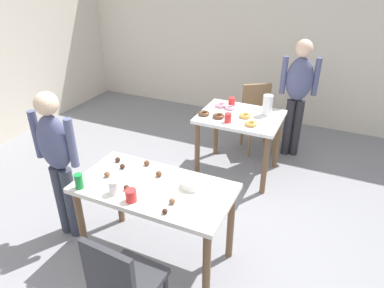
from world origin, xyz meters
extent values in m
plane|color=gray|center=(0.00, 0.00, 0.00)|extent=(6.40, 6.40, 0.00)
cube|color=beige|center=(0.00, 3.20, 1.30)|extent=(6.40, 0.10, 2.60)
cube|color=silver|center=(-0.12, -0.20, 0.73)|extent=(1.25, 0.65, 0.04)
cylinder|color=brown|center=(-0.68, -0.47, 0.35)|extent=(0.06, 0.06, 0.71)
cylinder|color=brown|center=(0.45, -0.47, 0.35)|extent=(0.06, 0.06, 0.71)
cylinder|color=brown|center=(-0.68, 0.06, 0.35)|extent=(0.06, 0.06, 0.71)
cylinder|color=brown|center=(0.45, 0.06, 0.35)|extent=(0.06, 0.06, 0.71)
cube|color=white|center=(0.08, 1.41, 0.73)|extent=(0.92, 0.73, 0.04)
cylinder|color=brown|center=(-0.32, 1.11, 0.35)|extent=(0.06, 0.06, 0.71)
cylinder|color=brown|center=(0.48, 1.11, 0.35)|extent=(0.06, 0.06, 0.71)
cylinder|color=brown|center=(-0.32, 1.72, 0.35)|extent=(0.06, 0.06, 0.71)
cylinder|color=brown|center=(0.48, 1.72, 0.35)|extent=(0.06, 0.06, 0.71)
cube|color=#2D2D33|center=(0.04, -0.83, 0.43)|extent=(0.42, 0.42, 0.04)
cube|color=#2D2D33|center=(0.03, -1.01, 0.66)|extent=(0.38, 0.06, 0.42)
cylinder|color=#2D2D33|center=(-0.12, -0.65, 0.21)|extent=(0.04, 0.04, 0.41)
cube|color=olive|center=(0.15, 2.06, 0.43)|extent=(0.55, 0.55, 0.04)
cube|color=olive|center=(0.05, 2.21, 0.66)|extent=(0.34, 0.24, 0.42)
cylinder|color=olive|center=(0.39, 2.01, 0.21)|extent=(0.04, 0.04, 0.41)
cylinder|color=olive|center=(0.11, 1.82, 0.21)|extent=(0.04, 0.04, 0.41)
cylinder|color=olive|center=(0.20, 2.29, 0.21)|extent=(0.04, 0.04, 0.41)
cylinder|color=olive|center=(-0.08, 2.10, 0.21)|extent=(0.04, 0.04, 0.41)
cylinder|color=#383D4C|center=(-1.08, -0.27, 0.36)|extent=(0.11, 0.11, 0.72)
cylinder|color=#383D4C|center=(-0.97, -0.27, 0.36)|extent=(0.11, 0.11, 0.72)
ellipsoid|color=#4C5175|center=(-1.02, -0.27, 0.97)|extent=(0.32, 0.20, 0.51)
sphere|color=beige|center=(-1.02, -0.27, 1.32)|extent=(0.19, 0.19, 0.19)
cylinder|color=#4C5175|center=(-1.21, -0.27, 1.01)|extent=(0.07, 0.07, 0.43)
cylinder|color=#4C5175|center=(-0.83, -0.27, 1.01)|extent=(0.07, 0.07, 0.43)
cylinder|color=#28282D|center=(0.63, 2.14, 0.38)|extent=(0.11, 0.11, 0.76)
cylinder|color=#28282D|center=(0.52, 2.11, 0.38)|extent=(0.11, 0.11, 0.76)
ellipsoid|color=#4C5175|center=(0.58, 2.13, 1.03)|extent=(0.36, 0.27, 0.54)
sphere|color=beige|center=(0.58, 2.13, 1.40)|extent=(0.21, 0.21, 0.21)
cylinder|color=#4C5175|center=(0.76, 2.17, 1.07)|extent=(0.08, 0.08, 0.46)
cylinder|color=#4C5175|center=(0.39, 2.08, 1.07)|extent=(0.08, 0.08, 0.46)
cylinder|color=white|center=(0.16, -0.09, 0.78)|extent=(0.17, 0.17, 0.06)
cylinder|color=#198438|center=(-0.63, -0.46, 0.81)|extent=(0.07, 0.07, 0.12)
cube|color=silver|center=(-0.34, -0.12, 0.75)|extent=(0.17, 0.02, 0.01)
cylinder|color=white|center=(-0.35, -0.41, 0.81)|extent=(0.08, 0.08, 0.11)
cylinder|color=red|center=(-0.17, -0.43, 0.80)|extent=(0.08, 0.08, 0.10)
sphere|color=#3D2319|center=(0.12, -0.46, 0.77)|extent=(0.04, 0.04, 0.04)
sphere|color=brown|center=(-0.15, -0.07, 0.78)|extent=(0.05, 0.05, 0.05)
sphere|color=#3D2319|center=(-0.28, -0.34, 0.77)|extent=(0.05, 0.05, 0.05)
sphere|color=brown|center=(-0.33, 0.04, 0.78)|extent=(0.05, 0.05, 0.05)
sphere|color=#3D2319|center=(-0.49, -0.09, 0.77)|extent=(0.05, 0.05, 0.05)
sphere|color=brown|center=(-0.53, -0.25, 0.77)|extent=(0.05, 0.05, 0.05)
sphere|color=brown|center=(0.12, -0.34, 0.77)|extent=(0.05, 0.05, 0.05)
sphere|color=#3D2319|center=(-0.59, -0.02, 0.77)|extent=(0.05, 0.05, 0.05)
cylinder|color=white|center=(0.34, 1.55, 0.87)|extent=(0.11, 0.11, 0.23)
cylinder|color=red|center=(0.01, 1.17, 0.80)|extent=(0.07, 0.07, 0.10)
cylinder|color=red|center=(-0.11, 1.64, 0.80)|extent=(0.08, 0.08, 0.10)
torus|color=brown|center=(-0.30, 1.25, 0.77)|extent=(0.13, 0.13, 0.04)
torus|color=gold|center=(0.26, 1.20, 0.77)|extent=(0.13, 0.13, 0.04)
torus|color=pink|center=(-0.22, 1.56, 0.77)|extent=(0.14, 0.14, 0.04)
torus|color=brown|center=(-0.12, 1.24, 0.77)|extent=(0.13, 0.13, 0.04)
torus|color=pink|center=(-0.09, 1.53, 0.77)|extent=(0.12, 0.12, 0.03)
torus|color=gold|center=(0.14, 1.38, 0.77)|extent=(0.14, 0.14, 0.04)
camera|label=1|loc=(1.10, -2.15, 2.36)|focal=32.98mm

